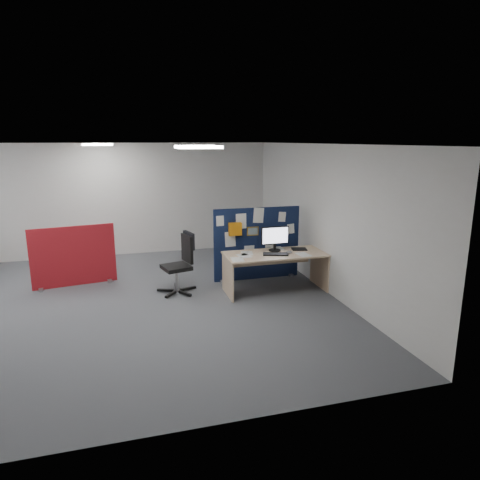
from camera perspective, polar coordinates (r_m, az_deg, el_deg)
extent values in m
plane|color=#4F5256|center=(7.72, -21.48, -8.76)|extent=(9.00, 9.00, 0.00)
cube|color=white|center=(7.21, -23.32, 11.62)|extent=(9.00, 7.00, 0.02)
cube|color=silver|center=(10.78, -20.34, 4.84)|extent=(9.00, 0.02, 2.70)
cube|color=silver|center=(4.02, -27.84, -9.09)|extent=(9.00, 0.02, 2.70)
cube|color=silver|center=(8.13, 10.94, 2.93)|extent=(0.02, 7.00, 2.70)
cube|color=white|center=(6.25, -5.63, 12.25)|extent=(0.60, 0.60, 0.04)
cube|color=white|center=(9.66, -18.41, 11.98)|extent=(0.60, 0.60, 0.04)
cube|color=black|center=(8.61, 2.26, -0.48)|extent=(1.77, 0.06, 1.46)
cube|color=#97979C|center=(8.62, -2.46, -5.38)|extent=(0.08, 0.30, 0.04)
cube|color=#97979C|center=(9.05, 6.67, -4.55)|extent=(0.08, 0.30, 0.04)
cube|color=white|center=(8.27, -2.68, 2.56)|extent=(0.15, 0.01, 0.20)
cube|color=white|center=(8.38, 0.15, 2.53)|extent=(0.21, 0.01, 0.30)
cube|color=white|center=(8.46, 2.49, 3.30)|extent=(0.21, 0.01, 0.30)
cube|color=white|center=(8.64, 5.63, 3.09)|extent=(0.15, 0.01, 0.20)
cube|color=white|center=(8.40, -1.31, 0.10)|extent=(0.21, 0.01, 0.30)
cube|color=white|center=(8.65, 4.08, -0.04)|extent=(0.21, 0.01, 0.30)
cube|color=white|center=(8.76, 6.79, 1.50)|extent=(0.15, 0.01, 0.20)
cube|color=white|center=(8.57, 1.24, -1.73)|extent=(0.21, 0.01, 0.30)
cube|color=white|center=(8.59, 1.17, -2.22)|extent=(0.21, 0.01, 0.30)
cube|color=gold|center=(8.49, 1.71, 1.19)|extent=(0.24, 0.01, 0.18)
cube|color=orange|center=(8.33, -0.65, 1.47)|extent=(0.25, 0.10, 0.25)
cube|color=tan|center=(7.91, 4.74, -1.88)|extent=(1.88, 0.83, 0.03)
cube|color=tan|center=(7.75, -1.64, -4.96)|extent=(0.03, 0.77, 0.70)
cube|color=tan|center=(8.36, 10.56, -3.84)|extent=(0.03, 0.77, 0.70)
cube|color=tan|center=(8.30, 3.80, -2.31)|extent=(1.69, 0.02, 0.30)
cylinder|color=black|center=(8.08, 4.65, -1.37)|extent=(0.22, 0.22, 0.02)
cube|color=black|center=(8.06, 4.65, -0.92)|extent=(0.04, 0.03, 0.11)
cube|color=black|center=(8.01, 4.68, 0.63)|extent=(0.53, 0.04, 0.33)
cube|color=silver|center=(7.99, 4.73, 0.60)|extent=(0.49, 0.01, 0.29)
cube|color=black|center=(7.80, 4.77, -1.88)|extent=(0.48, 0.31, 0.02)
cube|color=#97979C|center=(7.93, 6.55, -1.66)|extent=(0.11, 0.08, 0.03)
cube|color=black|center=(8.22, 7.90, -1.20)|extent=(0.32, 0.28, 0.01)
cube|color=maroon|center=(8.83, -21.30, -2.02)|extent=(1.55, 0.31, 1.17)
cube|color=#97979C|center=(9.08, -24.97, -5.69)|extent=(0.08, 0.30, 0.04)
cube|color=#97979C|center=(8.95, -16.98, -5.27)|extent=(0.08, 0.30, 0.04)
cube|color=black|center=(8.15, -6.92, -6.43)|extent=(0.31, 0.13, 0.04)
cube|color=black|center=(8.28, -8.51, -6.16)|extent=(0.07, 0.31, 0.04)
cube|color=black|center=(8.13, -9.94, -6.60)|extent=(0.30, 0.16, 0.04)
cube|color=black|center=(7.89, -9.25, -7.18)|extent=(0.23, 0.27, 0.04)
cube|color=black|center=(7.91, -7.33, -7.07)|extent=(0.21, 0.29, 0.04)
cylinder|color=#97979C|center=(8.00, -8.44, -5.24)|extent=(0.06, 0.06, 0.43)
cube|color=black|center=(7.93, -8.50, -3.63)|extent=(0.58, 0.58, 0.07)
cube|color=black|center=(7.93, -7.07, -1.14)|extent=(0.16, 0.43, 0.51)
cube|color=black|center=(7.90, -6.83, -0.02)|extent=(0.16, 0.39, 0.31)
cube|color=white|center=(7.70, 0.53, -2.11)|extent=(0.26, 0.33, 0.00)
cube|color=white|center=(7.87, 0.93, -1.77)|extent=(0.27, 0.34, 0.00)
cube|color=white|center=(7.87, 8.43, -1.92)|extent=(0.24, 0.32, 0.00)
cube|color=white|center=(7.47, -0.37, -2.60)|extent=(0.23, 0.32, 0.00)
cube|color=white|center=(8.25, 5.07, -1.14)|extent=(0.22, 0.31, 0.00)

